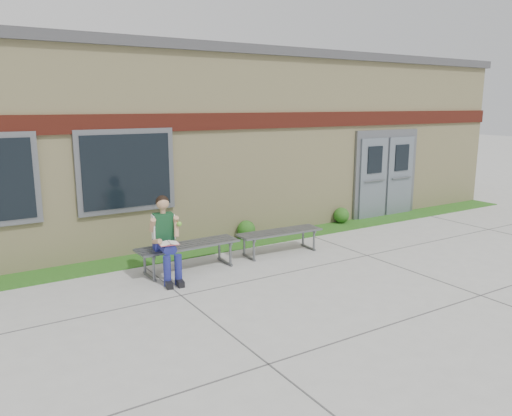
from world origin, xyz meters
TOP-DOWN VIEW (x-y plane):
  - ground at (0.00, 0.00)m, footprint 80.00×80.00m
  - grass_strip at (0.00, 2.60)m, footprint 16.00×0.80m
  - school_building at (-0.00, 5.99)m, footprint 16.20×6.22m
  - bench_left at (-2.38, 1.57)m, footprint 1.89×0.57m
  - bench_right at (-0.38, 1.57)m, footprint 1.78×0.57m
  - girl at (-2.88, 1.35)m, footprint 0.51×0.89m
  - shrub_mid at (-0.40, 2.85)m, footprint 0.40×0.40m
  - shrub_east at (2.40, 2.85)m, footprint 0.39×0.39m

SIDE VIEW (x-z plane):
  - ground at x=0.00m, z-range 0.00..0.00m
  - grass_strip at x=0.00m, z-range 0.00..0.02m
  - shrub_east at x=2.40m, z-range 0.02..0.41m
  - shrub_mid at x=-0.40m, z-range 0.02..0.42m
  - bench_right at x=-0.38m, z-range 0.12..0.58m
  - bench_left at x=-2.38m, z-range 0.13..0.62m
  - girl at x=-2.88m, z-range 0.03..1.47m
  - school_building at x=0.00m, z-range 0.00..4.20m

